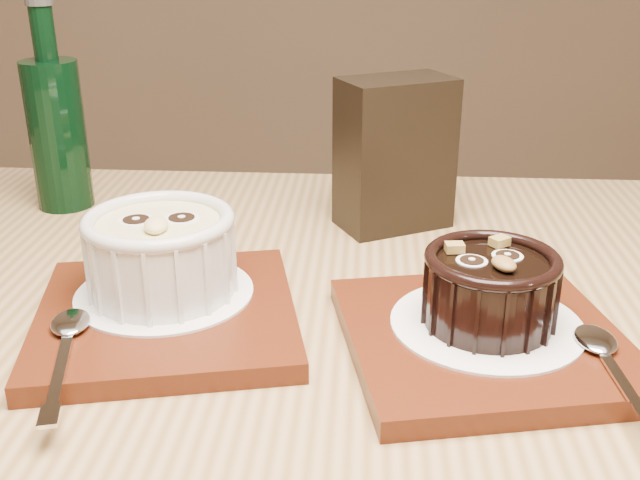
# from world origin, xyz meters

# --- Properties ---
(table) EXTENTS (1.26, 0.89, 0.75)m
(table) POSITION_xyz_m (0.08, 0.02, 0.66)
(table) COLOR olive
(table) RESTS_ON ground
(tray_left) EXTENTS (0.20, 0.20, 0.01)m
(tray_left) POSITION_xyz_m (-0.02, 0.07, 0.76)
(tray_left) COLOR #55200E
(tray_left) RESTS_ON table
(doily_left) EXTENTS (0.13, 0.13, 0.00)m
(doily_left) POSITION_xyz_m (-0.02, 0.09, 0.77)
(doily_left) COLOR white
(doily_left) RESTS_ON tray_left
(ramekin_white) EXTENTS (0.11, 0.11, 0.06)m
(ramekin_white) POSITION_xyz_m (-0.02, 0.09, 0.80)
(ramekin_white) COLOR silver
(ramekin_white) RESTS_ON doily_left
(spoon_left) EXTENTS (0.05, 0.14, 0.01)m
(spoon_left) POSITION_xyz_m (-0.07, 0.00, 0.77)
(spoon_left) COLOR white
(spoon_left) RESTS_ON tray_left
(tray_right) EXTENTS (0.20, 0.20, 0.01)m
(tray_right) POSITION_xyz_m (0.20, 0.03, 0.76)
(tray_right) COLOR #55200E
(tray_right) RESTS_ON table
(doily_right) EXTENTS (0.13, 0.13, 0.00)m
(doily_right) POSITION_xyz_m (0.21, 0.04, 0.77)
(doily_right) COLOR white
(doily_right) RESTS_ON tray_right
(ramekin_dark) EXTENTS (0.09, 0.09, 0.05)m
(ramekin_dark) POSITION_xyz_m (0.21, 0.04, 0.79)
(ramekin_dark) COLOR black
(ramekin_dark) RESTS_ON doily_right
(spoon_right) EXTENTS (0.03, 0.13, 0.01)m
(spoon_right) POSITION_xyz_m (0.27, -0.02, 0.77)
(spoon_right) COLOR white
(spoon_right) RESTS_ON tray_right
(condiment_stand) EXTENTS (0.12, 0.09, 0.14)m
(condiment_stand) POSITION_xyz_m (0.17, 0.26, 0.82)
(condiment_stand) COLOR black
(condiment_stand) RESTS_ON table
(green_bottle) EXTENTS (0.05, 0.05, 0.21)m
(green_bottle) POSITION_xyz_m (-0.16, 0.32, 0.83)
(green_bottle) COLOR black
(green_bottle) RESTS_ON table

